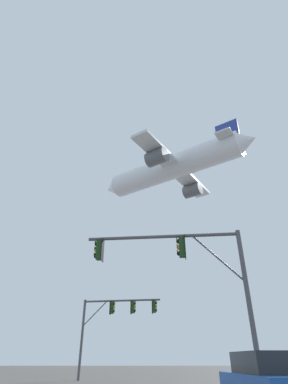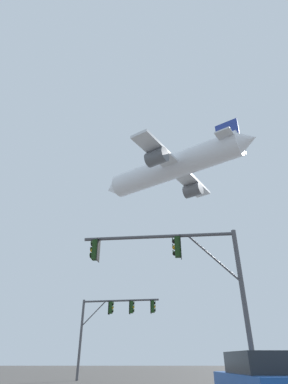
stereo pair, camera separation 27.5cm
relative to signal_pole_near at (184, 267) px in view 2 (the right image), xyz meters
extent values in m
cylinder|color=#4C4C51|center=(2.35, -0.27, -1.66)|extent=(0.20, 0.20, 6.43)
cylinder|color=#4C4C51|center=(-1.03, 0.12, 1.41)|extent=(6.77, 0.91, 0.15)
cylinder|color=#4C4C51|center=(1.34, -0.15, 0.36)|extent=(2.09, 0.32, 2.16)
cube|color=#193814|center=(-3.87, 0.44, 0.88)|extent=(0.29, 0.35, 0.90)
cylinder|color=#193814|center=(-3.87, 0.44, 1.39)|extent=(0.05, 0.05, 0.12)
cube|color=black|center=(-3.73, 0.42, 0.88)|extent=(0.08, 0.46, 1.04)
sphere|color=black|center=(-4.01, 0.45, 1.15)|extent=(0.20, 0.20, 0.20)
cylinder|color=#193814|center=(-4.07, 0.46, 1.21)|extent=(0.06, 0.21, 0.21)
sphere|color=orange|center=(-4.01, 0.45, 0.87)|extent=(0.20, 0.20, 0.20)
cylinder|color=#193814|center=(-4.07, 0.46, 0.93)|extent=(0.06, 0.21, 0.21)
sphere|color=black|center=(-4.01, 0.45, 0.59)|extent=(0.20, 0.20, 0.20)
cylinder|color=#193814|center=(-4.07, 0.46, 0.65)|extent=(0.06, 0.21, 0.21)
cube|color=#193814|center=(-0.15, 0.02, 0.88)|extent=(0.29, 0.35, 0.90)
cylinder|color=#193814|center=(-0.15, 0.02, 1.39)|extent=(0.05, 0.05, 0.12)
cube|color=black|center=(-0.01, 0.00, 0.88)|extent=(0.08, 0.46, 1.04)
sphere|color=black|center=(-0.29, 0.03, 1.15)|extent=(0.20, 0.20, 0.20)
cylinder|color=#193814|center=(-0.36, 0.04, 1.21)|extent=(0.06, 0.21, 0.21)
sphere|color=orange|center=(-0.29, 0.03, 0.87)|extent=(0.20, 0.20, 0.20)
cylinder|color=#193814|center=(-0.36, 0.04, 0.93)|extent=(0.06, 0.21, 0.21)
sphere|color=black|center=(-0.29, 0.03, 0.59)|extent=(0.20, 0.20, 0.20)
cylinder|color=#193814|center=(-0.36, 0.04, 0.65)|extent=(0.06, 0.21, 0.21)
cylinder|color=#4C4C51|center=(-6.65, 13.48, -2.01)|extent=(0.20, 0.20, 5.73)
cylinder|color=#4C4C51|center=(-3.55, 12.96, 0.71)|extent=(6.21, 1.18, 0.15)
cylinder|color=#4C4C51|center=(-5.72, 13.32, -0.22)|extent=(1.92, 0.40, 1.91)
cube|color=#193814|center=(-0.96, 12.53, 0.18)|extent=(0.31, 0.36, 0.90)
cylinder|color=#193814|center=(-0.96, 12.53, 0.69)|extent=(0.05, 0.05, 0.12)
cube|color=black|center=(-1.09, 12.55, 0.18)|extent=(0.10, 0.46, 1.04)
sphere|color=black|center=(-0.81, 12.50, 0.45)|extent=(0.20, 0.20, 0.20)
cylinder|color=#193814|center=(-0.75, 12.49, 0.51)|extent=(0.07, 0.21, 0.21)
sphere|color=orange|center=(-0.81, 12.50, 0.17)|extent=(0.20, 0.20, 0.20)
cylinder|color=#193814|center=(-0.75, 12.49, 0.23)|extent=(0.07, 0.21, 0.21)
sphere|color=black|center=(-0.81, 12.50, -0.11)|extent=(0.20, 0.20, 0.20)
cylinder|color=#193814|center=(-0.75, 12.49, -0.05)|extent=(0.07, 0.21, 0.21)
cube|color=#193814|center=(-2.66, 12.81, 0.18)|extent=(0.31, 0.36, 0.90)
cylinder|color=#193814|center=(-2.66, 12.81, 0.69)|extent=(0.05, 0.05, 0.12)
cube|color=black|center=(-2.79, 12.84, 0.18)|extent=(0.10, 0.46, 1.04)
sphere|color=black|center=(-2.51, 12.79, 0.45)|extent=(0.20, 0.20, 0.20)
cylinder|color=#193814|center=(-2.45, 12.78, 0.51)|extent=(0.07, 0.21, 0.21)
sphere|color=orange|center=(-2.51, 12.79, 0.17)|extent=(0.20, 0.20, 0.20)
cylinder|color=#193814|center=(-2.45, 12.78, 0.23)|extent=(0.07, 0.21, 0.21)
sphere|color=black|center=(-2.51, 12.79, -0.11)|extent=(0.20, 0.20, 0.20)
cylinder|color=#193814|center=(-2.45, 12.78, -0.05)|extent=(0.07, 0.21, 0.21)
cube|color=#193814|center=(-4.36, 13.10, 0.18)|extent=(0.31, 0.36, 0.90)
cylinder|color=#193814|center=(-4.36, 13.10, 0.69)|extent=(0.05, 0.05, 0.12)
cube|color=black|center=(-4.50, 13.12, 0.18)|extent=(0.10, 0.46, 1.04)
sphere|color=black|center=(-4.21, 13.07, 0.45)|extent=(0.20, 0.20, 0.20)
cylinder|color=#193814|center=(-4.15, 13.06, 0.51)|extent=(0.07, 0.21, 0.21)
sphere|color=orange|center=(-4.21, 13.07, 0.17)|extent=(0.20, 0.20, 0.20)
cylinder|color=#193814|center=(-4.15, 13.06, 0.23)|extent=(0.07, 0.21, 0.21)
sphere|color=black|center=(-4.21, 13.07, -0.11)|extent=(0.20, 0.20, 0.20)
cylinder|color=#193814|center=(-4.15, 13.06, -0.05)|extent=(0.07, 0.21, 0.21)
cylinder|color=white|center=(3.60, 33.28, 27.43)|extent=(23.29, 17.87, 4.47)
cone|color=white|center=(-7.94, 41.15, 27.43)|extent=(4.93, 5.24, 4.25)
cone|color=white|center=(15.03, 25.48, 27.43)|extent=(4.45, 4.71, 3.80)
cube|color=silver|center=(4.18, 32.88, 26.75)|extent=(15.93, 21.35, 0.50)
cylinder|color=#595B60|center=(0.43, 27.39, 25.41)|extent=(4.19, 3.97, 2.51)
cylinder|color=#595B60|center=(7.93, 38.38, 25.41)|extent=(4.19, 3.97, 2.51)
cube|color=navy|center=(12.60, 27.13, 29.94)|extent=(3.42, 2.48, 5.31)
cube|color=silver|center=(12.84, 26.98, 27.84)|extent=(6.80, 8.34, 0.28)
cube|color=#1E2328|center=(1.83, -2.69, -3.57)|extent=(1.73, 2.29, 0.60)
camera|label=1|loc=(-1.92, -12.87, -3.49)|focal=28.20mm
camera|label=2|loc=(-1.65, -12.87, -3.49)|focal=28.20mm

